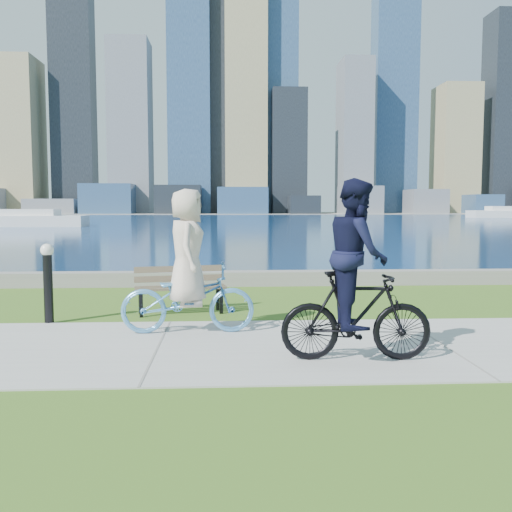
{
  "coord_description": "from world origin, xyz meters",
  "views": [
    {
      "loc": [
        -3.05,
        -7.81,
        1.98
      ],
      "look_at": [
        -2.53,
        2.05,
        1.1
      ],
      "focal_mm": 40.0,
      "sensor_mm": 36.0,
      "label": 1
    }
  ],
  "objects": [
    {
      "name": "concrete_path",
      "position": [
        0.0,
        0.0,
        0.01
      ],
      "size": [
        80.0,
        3.5,
        0.02
      ],
      "primitive_type": "cube",
      "color": "#989893",
      "rests_on": "ground"
    },
    {
      "name": "cyclist_man",
      "position": [
        -1.41,
        -0.8,
        0.98
      ],
      "size": [
        0.75,
        1.92,
        2.29
      ],
      "rotation": [
        0.0,
        0.0,
        1.51
      ],
      "color": "black",
      "rests_on": "ground"
    },
    {
      "name": "cyclist_woman",
      "position": [
        -3.64,
        0.91,
        0.84
      ],
      "size": [
        0.78,
        2.07,
        2.21
      ],
      "rotation": [
        0.0,
        0.0,
        1.61
      ],
      "color": "#5AA1DB",
      "rests_on": "ground"
    },
    {
      "name": "city_skyline",
      "position": [
        0.65,
        129.62,
        24.17
      ],
      "size": [
        177.64,
        22.42,
        76.0
      ],
      "color": "#908359",
      "rests_on": "ground"
    },
    {
      "name": "far_shore",
      "position": [
        0.0,
        130.0,
        0.06
      ],
      "size": [
        320.0,
        30.0,
        0.12
      ],
      "primitive_type": "cube",
      "color": "gray",
      "rests_on": "ground"
    },
    {
      "name": "ferry_near",
      "position": [
        -22.22,
        46.49,
        0.68
      ],
      "size": [
        11.97,
        3.42,
        1.62
      ],
      "color": "silver",
      "rests_on": "ground"
    },
    {
      "name": "ground",
      "position": [
        0.0,
        0.0,
        0.0
      ],
      "size": [
        320.0,
        320.0,
        0.0
      ],
      "primitive_type": "plane",
      "color": "#355817",
      "rests_on": "ground"
    },
    {
      "name": "park_bench",
      "position": [
        -3.9,
        2.66,
        0.52
      ],
      "size": [
        1.72,
        0.87,
        0.85
      ],
      "rotation": [
        0.0,
        0.0,
        0.19
      ],
      "color": "black",
      "rests_on": "ground"
    },
    {
      "name": "bay_water",
      "position": [
        0.0,
        72.0,
        0.0
      ],
      "size": [
        320.0,
        131.0,
        0.01
      ],
      "primitive_type": "cube",
      "color": "navy",
      "rests_on": "ground"
    },
    {
      "name": "ferry_far",
      "position": [
        42.64,
        81.14,
        0.77
      ],
      "size": [
        13.58,
        3.88,
        1.84
      ],
      "color": "silver",
      "rests_on": "ground"
    },
    {
      "name": "seawall",
      "position": [
        0.0,
        6.2,
        0.17
      ],
      "size": [
        90.0,
        0.5,
        0.35
      ],
      "primitive_type": "cube",
      "color": "slate",
      "rests_on": "ground"
    },
    {
      "name": "bollard_lamp",
      "position": [
        -6.03,
        1.8,
        0.77
      ],
      "size": [
        0.22,
        0.22,
        1.35
      ],
      "color": "black",
      "rests_on": "ground"
    }
  ]
}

